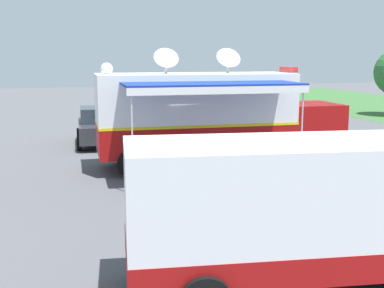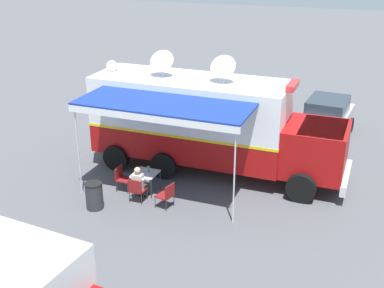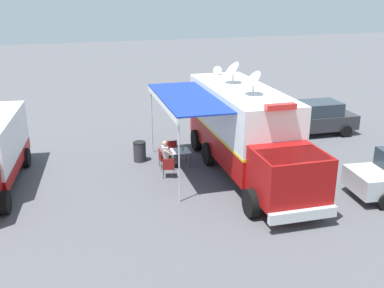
% 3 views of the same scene
% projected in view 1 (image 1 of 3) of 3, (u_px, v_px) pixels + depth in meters
% --- Properties ---
extents(ground_plane, '(100.00, 100.00, 0.00)m').
position_uv_depth(ground_plane, '(195.00, 166.00, 19.06)').
color(ground_plane, '#515156').
extents(lot_stripe, '(0.31, 4.80, 0.01)m').
position_uv_depth(lot_stripe, '(155.00, 151.00, 22.21)').
color(lot_stripe, silver).
rests_on(lot_stripe, ground).
extents(command_truck, '(5.08, 9.58, 4.53)m').
position_uv_depth(command_truck, '(214.00, 115.00, 18.86)').
color(command_truck, '#9E0F0F').
rests_on(command_truck, ground).
extents(folding_table, '(0.83, 0.83, 0.73)m').
position_uv_depth(folding_table, '(193.00, 163.00, 16.41)').
color(folding_table, silver).
rests_on(folding_table, ground).
extents(water_bottle, '(0.07, 0.07, 0.22)m').
position_uv_depth(water_bottle, '(194.00, 158.00, 16.49)').
color(water_bottle, '#3F9959').
rests_on(water_bottle, folding_table).
extents(folding_chair_at_table, '(0.50, 0.50, 0.87)m').
position_uv_depth(folding_chair_at_table, '(200.00, 174.00, 15.69)').
color(folding_chair_at_table, maroon).
rests_on(folding_chair_at_table, ground).
extents(folding_chair_beside_table, '(0.50, 0.50, 0.87)m').
position_uv_depth(folding_chair_beside_table, '(168.00, 171.00, 16.08)').
color(folding_chair_beside_table, maroon).
rests_on(folding_chair_beside_table, ground).
extents(folding_chair_spare_by_truck, '(0.59, 0.59, 0.87)m').
position_uv_depth(folding_chair_spare_by_truck, '(233.00, 172.00, 15.95)').
color(folding_chair_spare_by_truck, maroon).
rests_on(folding_chair_spare_by_truck, ground).
extents(seated_responder, '(0.67, 0.57, 1.25)m').
position_uv_depth(seated_responder, '(199.00, 168.00, 15.84)').
color(seated_responder, silver).
rests_on(seated_responder, ground).
extents(trash_bin, '(0.57, 0.57, 0.91)m').
position_uv_depth(trash_bin, '(170.00, 184.00, 14.64)').
color(trash_bin, '#2D2D33').
rests_on(trash_bin, ground).
extents(support_truck, '(2.99, 7.01, 2.70)m').
position_uv_depth(support_truck, '(304.00, 214.00, 8.90)').
color(support_truck, white).
rests_on(support_truck, ground).
extents(car_behind_truck, '(4.38, 2.39, 1.76)m').
position_uv_depth(car_behind_truck, '(259.00, 123.00, 24.70)').
color(car_behind_truck, '#B2B5BA').
rests_on(car_behind_truck, ground).
extents(car_far_corner, '(4.28, 2.18, 1.76)m').
position_uv_depth(car_far_corner, '(98.00, 126.00, 23.56)').
color(car_far_corner, '#2D2D33').
rests_on(car_far_corner, ground).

